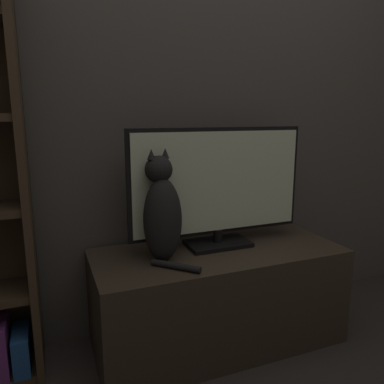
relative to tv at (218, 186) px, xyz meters
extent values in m
cube|color=#47423D|center=(-0.02, 0.23, 0.52)|extent=(4.80, 0.05, 2.60)
cube|color=#33281E|center=(-0.02, -0.06, -0.54)|extent=(1.19, 0.51, 0.48)
cube|color=black|center=(0.00, 0.00, -0.29)|extent=(0.31, 0.19, 0.02)
cylinder|color=black|center=(0.00, 0.00, -0.25)|extent=(0.04, 0.04, 0.06)
cube|color=black|center=(0.00, 0.00, 0.02)|extent=(0.89, 0.02, 0.51)
cube|color=beige|center=(0.00, -0.01, 0.02)|extent=(0.85, 0.01, 0.48)
ellipsoid|color=black|center=(-0.31, -0.09, -0.11)|extent=(0.20, 0.18, 0.37)
ellipsoid|color=olive|center=(-0.32, -0.04, -0.13)|extent=(0.10, 0.07, 0.20)
sphere|color=black|center=(-0.32, -0.06, 0.11)|extent=(0.14, 0.14, 0.12)
cone|color=black|center=(-0.35, -0.07, 0.17)|extent=(0.04, 0.04, 0.04)
cone|color=black|center=(-0.28, -0.06, 0.17)|extent=(0.04, 0.04, 0.04)
cylinder|color=black|center=(-0.29, -0.20, -0.28)|extent=(0.18, 0.18, 0.03)
cube|color=#3D2D1E|center=(-0.85, 0.06, 0.15)|extent=(0.03, 0.28, 1.85)
cube|color=#6B2D75|center=(-0.99, 0.03, -0.63)|extent=(0.04, 0.19, 0.23)
cube|color=navy|center=(-0.92, 0.03, -0.66)|extent=(0.07, 0.20, 0.17)
camera|label=1|loc=(-0.77, -1.59, 0.34)|focal=35.00mm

